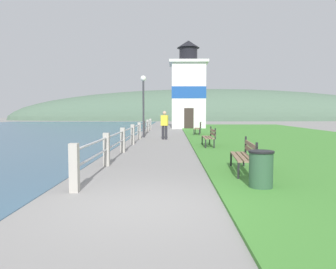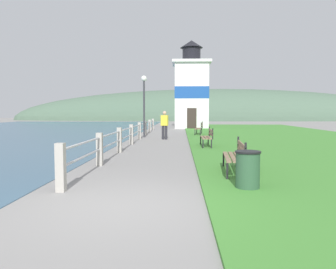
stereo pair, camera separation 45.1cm
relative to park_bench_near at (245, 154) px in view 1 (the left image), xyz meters
name	(u,v)px [view 1 (the left image)]	position (x,y,z in m)	size (l,w,h in m)	color
ground_plane	(138,206)	(-2.53, -3.03, -0.54)	(160.00, 160.00, 0.00)	gray
grass_verge	(287,139)	(4.99, 11.07, -0.51)	(12.00, 42.32, 0.06)	#428433
seawall_railing	(136,131)	(-3.95, 9.46, 0.04)	(0.18, 23.16, 1.02)	#A8A399
park_bench_near	(245,154)	(0.00, 0.00, 0.00)	(0.63, 1.95, 0.94)	#846B51
park_bench_midway	(210,136)	(-0.20, 6.50, 0.00)	(0.47, 1.74, 0.94)	#846B51
park_bench_far	(198,128)	(-0.10, 14.47, 0.00)	(0.68, 1.85, 0.94)	#846B51
lighthouse	(188,91)	(-0.38, 24.24, 3.20)	(3.74, 3.74, 8.68)	white
person_strolling	(165,124)	(-2.41, 10.85, 0.38)	(0.45, 0.30, 1.70)	#28282D
trash_bin	(261,170)	(-0.05, -1.78, -0.12)	(0.54, 0.54, 0.84)	#2D5138
lamp_post	(143,95)	(-3.80, 12.37, 2.20)	(0.36, 0.36, 3.96)	#333338
distant_hillside	(211,120)	(5.47, 55.18, -0.54)	(80.00, 16.00, 12.00)	#4C6651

